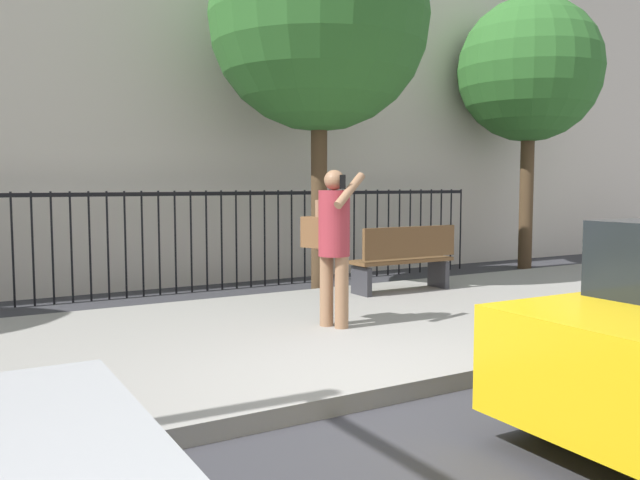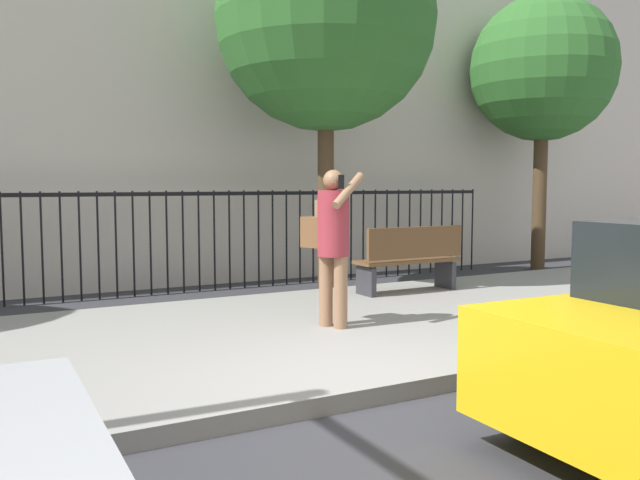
% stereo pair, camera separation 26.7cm
% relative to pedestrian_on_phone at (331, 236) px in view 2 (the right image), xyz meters
% --- Properties ---
extents(ground_plane, '(60.00, 60.00, 0.00)m').
position_rel_pedestrian_on_phone_xyz_m(ground_plane, '(-0.61, -2.05, -1.14)').
color(ground_plane, '#333338').
extents(sidewalk, '(28.00, 4.40, 0.15)m').
position_rel_pedestrian_on_phone_xyz_m(sidewalk, '(-0.61, 0.15, -1.07)').
color(sidewalk, gray).
rests_on(sidewalk, ground).
extents(iron_fence, '(12.03, 0.04, 1.60)m').
position_rel_pedestrian_on_phone_xyz_m(iron_fence, '(-0.61, 3.85, -0.12)').
color(iron_fence, black).
rests_on(iron_fence, ground).
extents(pedestrian_on_phone, '(0.55, 0.72, 1.70)m').
position_rel_pedestrian_on_phone_xyz_m(pedestrian_on_phone, '(0.00, 0.00, 0.00)').
color(pedestrian_on_phone, '#936B4C').
rests_on(pedestrian_on_phone, sidewalk).
extents(street_bench, '(1.60, 0.45, 0.95)m').
position_rel_pedestrian_on_phone_xyz_m(street_bench, '(2.12, 1.44, -0.49)').
color(street_bench, brown).
rests_on(street_bench, sidewalk).
extents(street_tree_mid, '(3.32, 3.32, 5.82)m').
position_rel_pedestrian_on_phone_xyz_m(street_tree_mid, '(1.41, 2.67, 3.00)').
color(street_tree_mid, '#4C3823').
rests_on(street_tree_mid, ground).
extents(street_tree_far, '(2.81, 2.81, 5.35)m').
position_rel_pedestrian_on_phone_xyz_m(street_tree_far, '(6.56, 3.23, 2.78)').
color(street_tree_far, '#4C3823').
rests_on(street_tree_far, ground).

